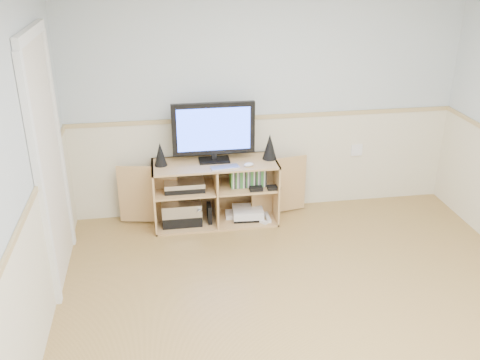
{
  "coord_description": "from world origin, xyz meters",
  "views": [
    {
      "loc": [
        -1.08,
        -2.87,
        2.65
      ],
      "look_at": [
        -0.43,
        1.2,
        0.8
      ],
      "focal_mm": 40.0,
      "sensor_mm": 36.0,
      "label": 1
    }
  ],
  "objects_px": {
    "media_cabinet": "(215,190)",
    "game_consoles": "(247,213)",
    "keyboard": "(225,167)",
    "monitor": "(214,130)"
  },
  "relations": [
    {
      "from": "media_cabinet",
      "to": "keyboard",
      "type": "bearing_deg",
      "value": -67.09
    },
    {
      "from": "media_cabinet",
      "to": "game_consoles",
      "type": "height_order",
      "value": "media_cabinet"
    },
    {
      "from": "keyboard",
      "to": "game_consoles",
      "type": "distance_m",
      "value": 0.64
    },
    {
      "from": "keyboard",
      "to": "game_consoles",
      "type": "relative_size",
      "value": 0.61
    },
    {
      "from": "media_cabinet",
      "to": "monitor",
      "type": "distance_m",
      "value": 0.64
    },
    {
      "from": "game_consoles",
      "to": "keyboard",
      "type": "bearing_deg",
      "value": -151.77
    },
    {
      "from": "monitor",
      "to": "game_consoles",
      "type": "height_order",
      "value": "monitor"
    },
    {
      "from": "keyboard",
      "to": "game_consoles",
      "type": "bearing_deg",
      "value": 20.98
    },
    {
      "from": "keyboard",
      "to": "media_cabinet",
      "type": "bearing_deg",
      "value": 105.66
    },
    {
      "from": "media_cabinet",
      "to": "keyboard",
      "type": "height_order",
      "value": "keyboard"
    }
  ]
}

